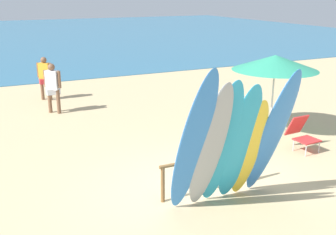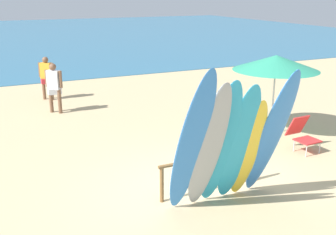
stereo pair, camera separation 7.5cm
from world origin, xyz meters
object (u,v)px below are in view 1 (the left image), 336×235
Objects in this scene: surfboard_yellow_4 at (249,150)px; surfboard_blue_5 at (272,135)px; beach_chair_blue at (301,132)px; surfboard_teal_2 at (221,145)px; surfboard_teal_3 at (239,145)px; surfboard_grey_1 at (210,149)px; beachgoer_photographing at (53,85)px; beach_chair_red at (221,113)px; surfboard_rack at (209,166)px; beach_umbrella at (275,63)px; surfboard_blue_0 at (192,146)px; beachgoer_midbeach at (45,75)px.

surfboard_blue_5 reaches higher than surfboard_yellow_4.
surfboard_blue_5 is 2.90m from beach_chair_blue.
surfboard_teal_3 is (0.36, 0.00, -0.05)m from surfboard_teal_2.
beachgoer_photographing is at bearing 101.83° from surfboard_grey_1.
beachgoer_photographing reaches higher than beach_chair_red.
surfboard_teal_3 is (0.16, -0.67, 0.61)m from surfboard_rack.
beach_umbrella is at bearing 46.09° from surfboard_teal_3.
surfboard_grey_1 is 7.32m from beachgoer_photographing.
surfboard_blue_5 reaches higher than surfboard_rack.
surfboard_blue_5 is at bearing -129.50° from beach_umbrella.
beach_umbrella is (0.92, -0.94, 1.45)m from beach_chair_red.
surfboard_blue_0 is at bearing -168.99° from surfboard_grey_1.
surfboard_blue_5 is (0.98, -0.06, 0.05)m from surfboard_teal_2.
surfboard_teal_3 is at bearing -32.65° from beachgoer_photographing.
surfboard_blue_0 reaches higher than beach_chair_red.
surfboard_teal_3 is 1.56× the size of beachgoer_photographing.
surfboard_blue_0 is at bearing -103.12° from beach_chair_red.
surfboard_blue_5 reaches higher than surfboard_teal_3.
surfboard_blue_5 is 3.03× the size of beach_chair_red.
surfboard_teal_3 is 4.13m from beach_umbrella.
surfboard_teal_2 is 1.69× the size of beachgoer_midbeach.
beach_umbrella reaches higher than beachgoer_photographing.
surfboard_teal_2 is at bearing -98.06° from beach_chair_red.
surfboard_teal_2 is (0.27, 0.10, -0.01)m from surfboard_grey_1.
surfboard_blue_0 is 7.33m from beachgoer_photographing.
surfboard_blue_0 reaches higher than surfboard_blue_5.
beach_chair_red is at bearing 69.24° from surfboard_yellow_4.
surfboard_blue_5 is at bearing 143.72° from beachgoer_midbeach.
surfboard_blue_5 is (0.62, -0.06, 0.10)m from surfboard_teal_3.
beachgoer_midbeach is at bearing 103.01° from surfboard_blue_5.
surfboard_teal_3 reaches higher than beach_chair_blue.
beach_chair_blue is at bearing -93.91° from beach_umbrella.
beach_umbrella is at bearing 41.54° from surfboard_grey_1.
surfboard_yellow_4 is 2.56× the size of beach_chair_blue.
surfboard_teal_2 is 4.39m from beach_umbrella.
beach_umbrella is (4.74, -4.34, 0.99)m from beachgoer_photographing.
surfboard_teal_2 is 0.36m from surfboard_teal_3.
surfboard_teal_2 is at bearing -35.39° from beachgoer_photographing.
surfboard_blue_5 is 4.12m from beach_chair_red.
surfboard_teal_3 is at bearing -94.04° from beach_chair_red.
surfboard_blue_0 reaches higher than beach_chair_blue.
surfboard_grey_1 is 0.64m from surfboard_teal_3.
beach_umbrella reaches higher than surfboard_yellow_4.
surfboard_teal_3 is at bearing 172.65° from surfboard_blue_5.
surfboard_teal_2 reaches higher than surfboard_yellow_4.
surfboard_blue_0 is 1.27m from surfboard_yellow_4.
beach_chair_red is at bearing 165.25° from beachgoer_midbeach.
surfboard_blue_0 is 1.14× the size of surfboard_teal_2.
surfboard_grey_1 is 0.97× the size of surfboard_blue_5.
surfboard_teal_3 is 1.15× the size of surfboard_yellow_4.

